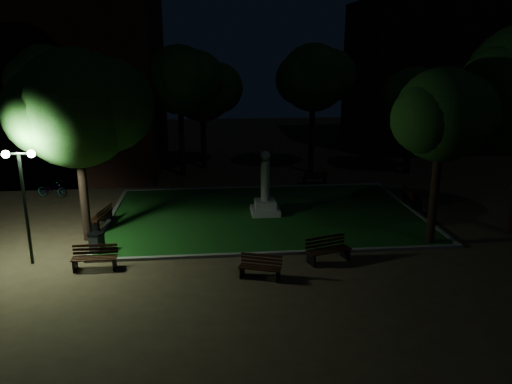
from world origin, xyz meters
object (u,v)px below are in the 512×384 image
bench_left_side (101,218)px  bicycle (52,189)px  bench_west_near (95,258)px  monument (265,197)px  bench_right_side (411,197)px  trash_bin (97,243)px  bench_near_right (328,250)px  bench_far_side (315,178)px  bench_near_left (260,268)px

bench_left_side → bicycle: bearing=-133.6°
bench_west_near → bicycle: bicycle is taller
monument → bench_left_side: monument is taller
bench_right_side → trash_bin: bench_right_side is taller
bench_near_right → bicycle: bench_near_right is taller
bench_near_right → trash_bin: size_ratio=2.12×
bench_far_side → trash_bin: bearing=37.4°
bench_left_side → bench_right_side: (15.85, 1.99, -0.02)m
bench_near_right → bicycle: size_ratio=1.05×
bench_west_near → trash_bin: bearing=98.2°
bench_near_left → bicycle: (-10.54, 11.60, 0.07)m
monument → bench_west_near: size_ratio=1.93×
bench_right_side → bench_near_left: bearing=136.6°
bench_near_left → trash_bin: trash_bin is taller
bench_near_left → monument: bearing=101.4°
bench_near_left → bench_far_side: bearing=89.1°
bench_left_side → bicycle: bench_left_side is taller
bench_near_left → bench_left_side: 9.21m
trash_bin → bicycle: bicycle is taller
monument → bench_far_side: size_ratio=2.08×
bench_near_right → bench_right_side: 9.36m
bench_far_side → bicycle: bearing=0.3°
bench_near_right → bench_far_side: size_ratio=1.21×
bicycle → bench_near_left: bearing=-123.4°
bicycle → bench_west_near: bearing=-142.2°
bench_west_near → bench_left_side: (-0.70, 4.81, 0.02)m
bench_right_side → trash_bin: (-15.37, -5.28, 0.02)m
bench_near_left → trash_bin: (-6.34, 2.91, 0.05)m
bench_near_right → bicycle: bearing=124.3°
monument → bicycle: 12.39m
bench_near_right → bench_far_side: bearing=62.4°
monument → bench_far_side: bearing=56.5°
bench_near_left → bench_far_side: bench_near_left is taller
bench_far_side → trash_bin: size_ratio=1.75×
monument → bicycle: monument is taller
bench_left_side → bench_near_right: bearing=74.4°
monument → bicycle: (-11.56, 4.45, -0.49)m
monument → bench_near_left: size_ratio=1.98×
bench_right_side → monument: bearing=101.8°
bench_near_left → bicycle: size_ratio=0.92×
bench_left_side → bicycle: 6.56m
bicycle → bench_left_side: bearing=-131.0°
bench_near_right → bench_right_side: bench_near_right is taller
bench_west_near → bench_right_side: (15.15, 6.79, -0.00)m
bench_west_near → bicycle: 11.12m
bench_near_right → trash_bin: bench_near_right is taller
bench_near_right → bench_west_near: size_ratio=1.12×
bench_near_left → bench_left_side: bench_left_side is taller
bench_right_side → bench_far_side: bearing=47.1°
bench_west_near → bench_left_side: size_ratio=0.92×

